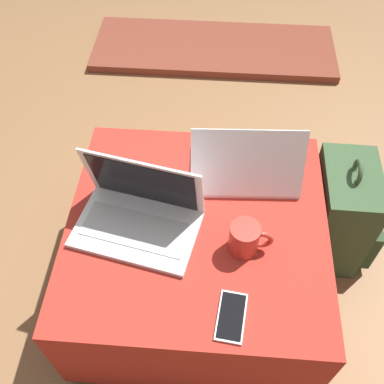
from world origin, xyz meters
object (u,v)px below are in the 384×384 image
at_px(cell_phone, 231,317).
at_px(coffee_mug, 246,239).
at_px(backpack, 341,215).
at_px(laptop_near, 139,213).
at_px(laptop_far, 245,168).

xyz_separation_m(cell_phone, coffee_mug, (0.03, 0.22, 0.05)).
height_order(backpack, coffee_mug, coffee_mug).
bearing_deg(cell_phone, backpack, 58.01).
xyz_separation_m(laptop_near, coffee_mug, (0.32, -0.07, 0.00)).
height_order(laptop_near, coffee_mug, laptop_near).
xyz_separation_m(laptop_far, coffee_mug, (0.00, -0.27, 0.00)).
distance_m(cell_phone, backpack, 0.70).
relative_size(laptop_near, cell_phone, 2.70).
bearing_deg(cell_phone, laptop_far, 93.07).
relative_size(laptop_far, cell_phone, 2.41).
height_order(cell_phone, coffee_mug, coffee_mug).
bearing_deg(cell_phone, laptop_near, 141.88).
relative_size(laptop_near, laptop_far, 1.12).
relative_size(backpack, coffee_mug, 3.93).
distance_m(cell_phone, coffee_mug, 0.23).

